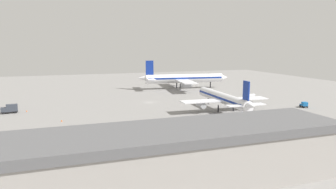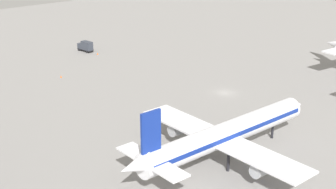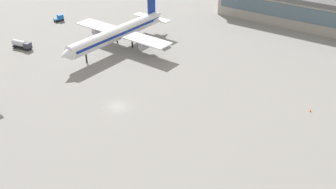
# 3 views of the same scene
# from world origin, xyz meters

# --- Properties ---
(ground) EXTENTS (288.00, 288.00, 0.00)m
(ground) POSITION_xyz_m (0.00, 0.00, 0.00)
(ground) COLOR gray
(airplane_at_gate) EXTENTS (34.53, 43.14, 13.14)m
(airplane_at_gate) POSITION_xyz_m (22.23, -25.27, 4.78)
(airplane_at_gate) COLOR white
(airplane_at_gate) RESTS_ON ground
(catering_truck) EXTENTS (5.77, 2.68, 3.30)m
(catering_truck) POSITION_xyz_m (-54.26, -4.20, 1.70)
(catering_truck) COLOR black
(catering_truck) RESTS_ON ground
(safety_cone_near_gate) EXTENTS (0.44, 0.44, 0.60)m
(safety_cone_near_gate) POSITION_xyz_m (-48.81, -3.48, 0.30)
(safety_cone_near_gate) COLOR #EA590C
(safety_cone_near_gate) RESTS_ON ground
(safety_cone_mid_apron) EXTENTS (0.44, 0.44, 0.60)m
(safety_cone_mid_apron) POSITION_xyz_m (-36.24, -23.34, 0.30)
(safety_cone_mid_apron) COLOR #EA590C
(safety_cone_mid_apron) RESTS_ON ground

